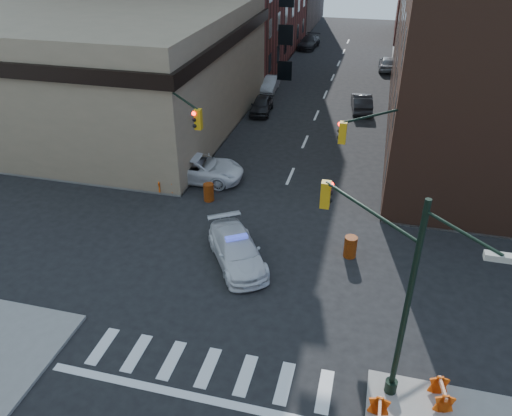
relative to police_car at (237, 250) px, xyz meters
The scene contains 24 objects.
ground 1.09m from the police_car, ahead, with size 140.00×140.00×0.00m, color black.
sidewalk_nw 39.60m from the police_car, 124.12° to the left, with size 34.00×54.50×0.15m, color gray.
bank_building 23.45m from the police_car, 134.44° to the left, with size 22.00×22.00×9.00m, color #8E795D.
commercial_row_ne 27.14m from the police_car, 58.53° to the left, with size 14.00×34.00×14.00m, color #48291C.
signal_pole_se 9.58m from the police_car, 38.83° to the right, with size 5.40×5.27×8.00m.
signal_pole_nw 8.20m from the police_car, 133.34° to the left, with size 3.58×3.67×8.00m.
signal_pole_ne 9.26m from the police_car, 39.07° to the left, with size 3.67×3.58×8.00m.
tree_ne_near 27.45m from the police_car, 72.33° to the left, with size 3.00×3.00×4.85m.
tree_ne_far 35.13m from the police_car, 76.31° to the left, with size 3.00×3.00×4.85m.
police_car is the anchor object (origin of this frame).
pickup 9.52m from the police_car, 121.75° to the left, with size 2.77×6.01×1.67m, color white.
parked_car_wnear 21.85m from the police_car, 100.49° to the left, with size 1.68×4.18×1.42m, color black.
parked_car_wfar 28.33m from the police_car, 99.57° to the left, with size 1.44×4.12×1.36m, color #9B9EA4.
parked_car_wdeep 46.99m from the police_car, 94.69° to the left, with size 2.13×5.24×1.52m, color black.
parked_car_enear 24.61m from the police_car, 79.63° to the left, with size 1.62×4.65×1.53m, color black.
parked_car_efar 39.01m from the police_car, 80.72° to the left, with size 1.80×4.48×1.53m, color #95979D.
pedestrian_a 11.27m from the police_car, 138.65° to the left, with size 0.70×0.46×1.91m, color black.
pedestrian_b 10.91m from the police_car, 133.98° to the left, with size 0.98×0.76×2.01m, color #2A241C.
pedestrian_c 13.24m from the police_car, 138.00° to the left, with size 0.92×0.38×1.57m, color black.
barrel_road 5.74m from the police_car, 19.54° to the left, with size 0.64×0.64×1.15m, color #E33B0A.
barrel_bank 6.58m from the police_car, 121.20° to the left, with size 0.62×0.62×1.10m, color #C05209.
barricade_se_a 11.26m from the police_car, 34.36° to the right, with size 1.06×0.53×0.80m, color orange, non-canonical shape.
barricade_nw_a 8.50m from the police_car, 136.96° to the left, with size 1.09×0.54×0.81m, color #F0310B, non-canonical shape.
barricade_nw_b 12.35m from the police_car, 146.74° to the left, with size 1.14×0.57×0.86m, color red, non-canonical shape.
Camera 1 is at (5.09, -19.32, 15.07)m, focal length 35.00 mm.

